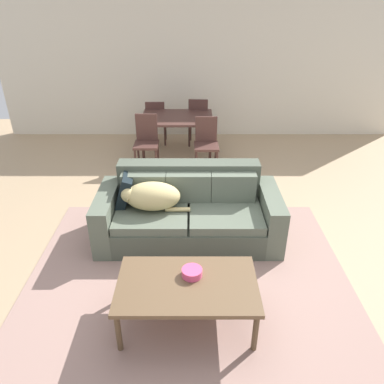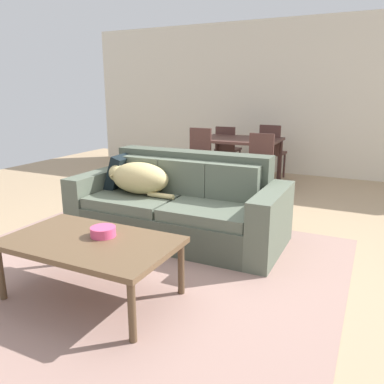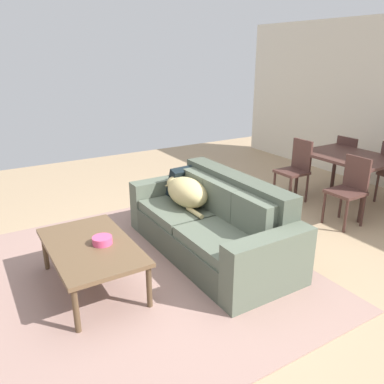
{
  "view_description": "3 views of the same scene",
  "coord_description": "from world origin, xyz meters",
  "px_view_note": "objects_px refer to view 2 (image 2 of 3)",
  "views": [
    {
      "loc": [
        -0.18,
        -3.54,
        2.7
      ],
      "look_at": [
        -0.18,
        0.03,
        0.73
      ],
      "focal_mm": 34.42,
      "sensor_mm": 36.0,
      "label": 1
    },
    {
      "loc": [
        1.54,
        -3.09,
        1.48
      ],
      "look_at": [
        -0.02,
        0.14,
        0.53
      ],
      "focal_mm": 35.75,
      "sensor_mm": 36.0,
      "label": 2
    },
    {
      "loc": [
        3.0,
        -1.98,
        2.13
      ],
      "look_at": [
        -0.34,
        0.05,
        0.72
      ],
      "focal_mm": 36.2,
      "sensor_mm": 36.0,
      "label": 3
    }
  ],
  "objects_px": {
    "couch": "(180,206)",
    "dining_chair_near_left": "(197,155)",
    "dining_chair_near_right": "(259,162)",
    "dining_chair_far_right": "(271,149)",
    "throw_pillow_by_left_arm": "(121,172)",
    "coffee_table": "(90,245)",
    "dog_on_left_cushion": "(138,178)",
    "bowl_on_coffee_table": "(103,232)",
    "dining_table": "(240,143)",
    "dining_chair_far_left": "(227,147)"
  },
  "relations": [
    {
      "from": "couch",
      "to": "dining_chair_near_left",
      "type": "height_order",
      "value": "dining_chair_near_left"
    },
    {
      "from": "dining_chair_near_right",
      "to": "dining_chair_far_right",
      "type": "relative_size",
      "value": 0.96
    },
    {
      "from": "throw_pillow_by_left_arm",
      "to": "coffee_table",
      "type": "xyz_separation_m",
      "value": [
        0.77,
        -1.43,
        -0.2
      ]
    },
    {
      "from": "dog_on_left_cushion",
      "to": "dining_chair_near_right",
      "type": "xyz_separation_m",
      "value": [
        0.71,
        2.02,
        -0.1
      ]
    },
    {
      "from": "couch",
      "to": "coffee_table",
      "type": "relative_size",
      "value": 1.75
    },
    {
      "from": "bowl_on_coffee_table",
      "to": "dining_chair_near_left",
      "type": "bearing_deg",
      "value": 103.1
    },
    {
      "from": "throw_pillow_by_left_arm",
      "to": "dining_chair_far_right",
      "type": "height_order",
      "value": "dining_chair_far_right"
    },
    {
      "from": "coffee_table",
      "to": "dining_table",
      "type": "bearing_deg",
      "value": 93.24
    },
    {
      "from": "dog_on_left_cushion",
      "to": "throw_pillow_by_left_arm",
      "type": "distance_m",
      "value": 0.37
    },
    {
      "from": "bowl_on_coffee_table",
      "to": "dining_chair_near_right",
      "type": "relative_size",
      "value": 0.21
    },
    {
      "from": "dog_on_left_cushion",
      "to": "coffee_table",
      "type": "xyz_separation_m",
      "value": [
        0.43,
        -1.29,
        -0.19
      ]
    },
    {
      "from": "dining_chair_far_right",
      "to": "dog_on_left_cushion",
      "type": "bearing_deg",
      "value": 83.62
    },
    {
      "from": "dining_table",
      "to": "dining_chair_far_left",
      "type": "xyz_separation_m",
      "value": [
        -0.44,
        0.59,
        -0.18
      ]
    },
    {
      "from": "bowl_on_coffee_table",
      "to": "dining_chair_far_left",
      "type": "bearing_deg",
      "value": 99.05
    },
    {
      "from": "dining_chair_near_right",
      "to": "coffee_table",
      "type": "bearing_deg",
      "value": -95.47
    },
    {
      "from": "bowl_on_coffee_table",
      "to": "throw_pillow_by_left_arm",
      "type": "bearing_deg",
      "value": 121.17
    },
    {
      "from": "throw_pillow_by_left_arm",
      "to": "dining_table",
      "type": "xyz_separation_m",
      "value": [
        0.54,
        2.48,
        0.06
      ]
    },
    {
      "from": "bowl_on_coffee_table",
      "to": "dining_chair_near_right",
      "type": "bearing_deg",
      "value": 85.78
    },
    {
      "from": "bowl_on_coffee_table",
      "to": "dining_chair_near_left",
      "type": "xyz_separation_m",
      "value": [
        -0.76,
        3.25,
        0.03
      ]
    },
    {
      "from": "dining_table",
      "to": "bowl_on_coffee_table",
      "type": "bearing_deg",
      "value": -86.04
    },
    {
      "from": "dog_on_left_cushion",
      "to": "dining_chair_near_right",
      "type": "height_order",
      "value": "dining_chair_near_right"
    },
    {
      "from": "couch",
      "to": "dining_chair_far_left",
      "type": "height_order",
      "value": "dining_chair_far_left"
    },
    {
      "from": "couch",
      "to": "dining_table",
      "type": "relative_size",
      "value": 1.72
    },
    {
      "from": "dog_on_left_cushion",
      "to": "dining_chair_near_left",
      "type": "relative_size",
      "value": 0.86
    },
    {
      "from": "dining_chair_near_right",
      "to": "throw_pillow_by_left_arm",
      "type": "bearing_deg",
      "value": -119.83
    },
    {
      "from": "dog_on_left_cushion",
      "to": "dining_chair_far_left",
      "type": "xyz_separation_m",
      "value": [
        -0.23,
        3.22,
        -0.11
      ]
    },
    {
      "from": "dining_chair_far_right",
      "to": "coffee_table",
      "type": "bearing_deg",
      "value": 92.2
    },
    {
      "from": "bowl_on_coffee_table",
      "to": "dining_chair_near_left",
      "type": "height_order",
      "value": "dining_chair_near_left"
    },
    {
      "from": "dog_on_left_cushion",
      "to": "dining_chair_near_right",
      "type": "relative_size",
      "value": 0.9
    },
    {
      "from": "dining_chair_near_left",
      "to": "dining_chair_near_right",
      "type": "xyz_separation_m",
      "value": [
        0.99,
        -0.05,
        -0.01
      ]
    },
    {
      "from": "coffee_table",
      "to": "dining_chair_near_right",
      "type": "distance_m",
      "value": 3.32
    },
    {
      "from": "coffee_table",
      "to": "dining_chair_far_left",
      "type": "distance_m",
      "value": 4.56
    },
    {
      "from": "dog_on_left_cushion",
      "to": "dining_table",
      "type": "bearing_deg",
      "value": 85.37
    },
    {
      "from": "couch",
      "to": "dog_on_left_cushion",
      "type": "xyz_separation_m",
      "value": [
        -0.43,
        -0.09,
        0.28
      ]
    },
    {
      "from": "couch",
      "to": "dining_chair_near_right",
      "type": "xyz_separation_m",
      "value": [
        0.28,
        1.92,
        0.18
      ]
    },
    {
      "from": "throw_pillow_by_left_arm",
      "to": "dining_chair_near_left",
      "type": "relative_size",
      "value": 0.41
    },
    {
      "from": "dog_on_left_cushion",
      "to": "dining_chair_far_right",
      "type": "xyz_separation_m",
      "value": [
        0.6,
        3.15,
        -0.09
      ]
    },
    {
      "from": "dining_table",
      "to": "dining_chair_near_left",
      "type": "height_order",
      "value": "dining_chair_near_left"
    },
    {
      "from": "dining_chair_far_left",
      "to": "dining_chair_far_right",
      "type": "xyz_separation_m",
      "value": [
        0.83,
        -0.07,
        0.02
      ]
    },
    {
      "from": "dining_table",
      "to": "dining_chair_far_right",
      "type": "bearing_deg",
      "value": 53.67
    },
    {
      "from": "dog_on_left_cushion",
      "to": "dining_table",
      "type": "relative_size",
      "value": 0.64
    },
    {
      "from": "couch",
      "to": "throw_pillow_by_left_arm",
      "type": "distance_m",
      "value": 0.82
    },
    {
      "from": "couch",
      "to": "bowl_on_coffee_table",
      "type": "height_order",
      "value": "couch"
    },
    {
      "from": "bowl_on_coffee_table",
      "to": "dining_chair_near_left",
      "type": "relative_size",
      "value": 0.2
    },
    {
      "from": "couch",
      "to": "throw_pillow_by_left_arm",
      "type": "height_order",
      "value": "couch"
    },
    {
      "from": "dining_chair_near_right",
      "to": "dining_chair_far_right",
      "type": "height_order",
      "value": "dining_chair_far_right"
    },
    {
      "from": "bowl_on_coffee_table",
      "to": "dining_table",
      "type": "xyz_separation_m",
      "value": [
        -0.26,
        3.81,
        0.18
      ]
    },
    {
      "from": "bowl_on_coffee_table",
      "to": "dining_chair_far_left",
      "type": "distance_m",
      "value": 4.46
    },
    {
      "from": "coffee_table",
      "to": "dining_table",
      "type": "height_order",
      "value": "dining_table"
    },
    {
      "from": "coffee_table",
      "to": "dining_chair_far_left",
      "type": "height_order",
      "value": "dining_chair_far_left"
    }
  ]
}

